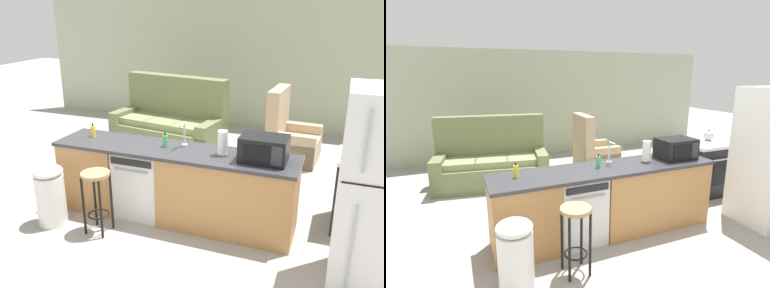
# 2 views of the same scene
# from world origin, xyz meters

# --- Properties ---
(ground_plane) EXTENTS (24.00, 24.00, 0.00)m
(ground_plane) POSITION_xyz_m (0.00, 0.00, 0.00)
(ground_plane) COLOR gray
(wall_back) EXTENTS (10.00, 0.06, 2.60)m
(wall_back) POSITION_xyz_m (0.30, 4.20, 1.30)
(wall_back) COLOR #A8B293
(wall_back) RESTS_ON ground_plane
(kitchen_counter) EXTENTS (2.94, 0.66, 0.90)m
(kitchen_counter) POSITION_xyz_m (0.24, 0.00, 0.42)
(kitchen_counter) COLOR #B77F47
(kitchen_counter) RESTS_ON ground_plane
(dishwasher) EXTENTS (0.58, 0.61, 0.84)m
(dishwasher) POSITION_xyz_m (-0.25, -0.00, 0.42)
(dishwasher) COLOR silver
(dishwasher) RESTS_ON ground_plane
(stove_range) EXTENTS (0.76, 0.68, 0.90)m
(stove_range) POSITION_xyz_m (2.35, 0.55, 0.45)
(stove_range) COLOR black
(stove_range) RESTS_ON ground_plane
(refrigerator) EXTENTS (0.72, 0.73, 1.88)m
(refrigerator) POSITION_xyz_m (2.35, -0.55, 0.94)
(refrigerator) COLOR white
(refrigerator) RESTS_ON ground_plane
(microwave) EXTENTS (0.50, 0.37, 0.28)m
(microwave) POSITION_xyz_m (1.22, -0.00, 1.04)
(microwave) COLOR black
(microwave) RESTS_ON kitchen_counter
(sink_faucet) EXTENTS (0.07, 0.18, 0.30)m
(sink_faucet) POSITION_xyz_m (0.25, 0.11, 1.03)
(sink_faucet) COLOR silver
(sink_faucet) RESTS_ON kitchen_counter
(paper_towel_roll) EXTENTS (0.14, 0.14, 0.28)m
(paper_towel_roll) POSITION_xyz_m (0.75, 0.02, 1.04)
(paper_towel_roll) COLOR #4C4C51
(paper_towel_roll) RESTS_ON kitchen_counter
(soap_bottle) EXTENTS (0.06, 0.06, 0.18)m
(soap_bottle) POSITION_xyz_m (0.04, 0.03, 0.97)
(soap_bottle) COLOR #4CB266
(soap_bottle) RESTS_ON kitchen_counter
(dish_soap_bottle) EXTENTS (0.06, 0.06, 0.18)m
(dish_soap_bottle) POSITION_xyz_m (-0.98, 0.06, 0.97)
(dish_soap_bottle) COLOR yellow
(dish_soap_bottle) RESTS_ON kitchen_counter
(kettle) EXTENTS (0.21, 0.17, 0.19)m
(kettle) POSITION_xyz_m (2.52, 0.68, 0.99)
(kettle) COLOR #B2B2B7
(kettle) RESTS_ON stove_range
(bar_stool) EXTENTS (0.32, 0.32, 0.74)m
(bar_stool) POSITION_xyz_m (-0.52, -0.60, 0.54)
(bar_stool) COLOR tan
(bar_stool) RESTS_ON ground_plane
(trash_bin) EXTENTS (0.35, 0.35, 0.74)m
(trash_bin) POSITION_xyz_m (-1.15, -0.64, 0.38)
(trash_bin) COLOR white
(trash_bin) RESTS_ON ground_plane
(couch) EXTENTS (2.11, 1.18, 1.27)m
(couch) POSITION_xyz_m (-0.97, 2.47, 0.39)
(couch) COLOR #667047
(couch) RESTS_ON ground_plane
(armchair) EXTENTS (0.85, 0.90, 1.20)m
(armchair) POSITION_xyz_m (1.15, 2.54, 0.35)
(armchair) COLOR tan
(armchair) RESTS_ON ground_plane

